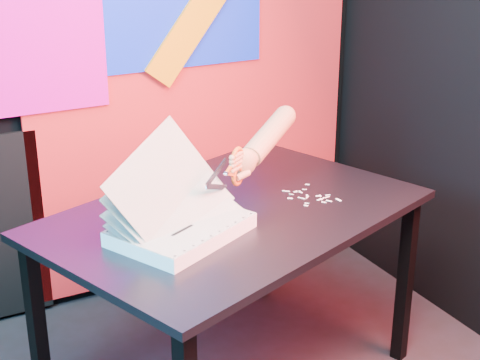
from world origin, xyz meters
TOP-DOWN VIEW (x-y plane):
  - room at (0.00, 0.00)m, footprint 3.01×3.01m
  - backdrop at (0.06, 1.46)m, footprint 2.88×0.05m
  - work_table at (0.38, 0.57)m, footprint 1.55×1.28m
  - printout_stack at (0.14, 0.46)m, footprint 0.53×0.46m
  - scissors at (0.40, 0.59)m, footprint 0.22×0.15m
  - hand_forearm at (0.60, 0.72)m, footprint 0.41×0.29m
  - paper_clippings at (0.70, 0.55)m, footprint 0.17×0.21m

SIDE VIEW (x-z plane):
  - work_table at x=0.38m, z-range 0.30..1.05m
  - paper_clippings at x=0.70m, z-range 0.75..0.75m
  - printout_stack at x=0.14m, z-range 0.59..0.98m
  - scissors at x=0.40m, z-range 0.83..0.98m
  - hand_forearm at x=0.60m, z-range 0.85..1.03m
  - backdrop at x=0.06m, z-range -0.08..2.00m
  - room at x=0.00m, z-range 0.00..2.71m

